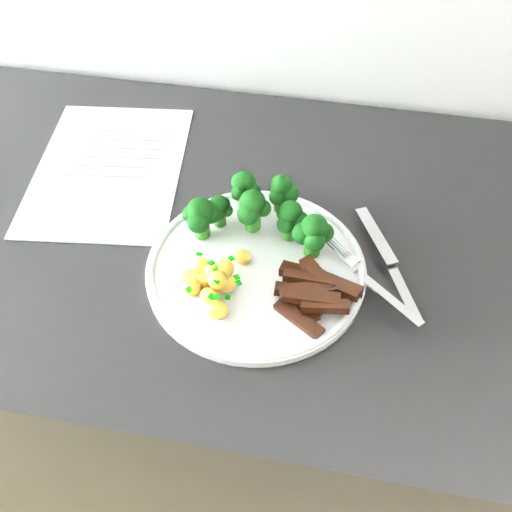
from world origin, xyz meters
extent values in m
cube|color=black|center=(0.06, 1.67, 0.47)|extent=(2.50, 0.63, 0.94)
cube|color=silver|center=(-0.09, 1.75, 0.94)|extent=(0.25, 0.33, 0.00)
cube|color=slate|center=(-0.08, 1.84, 0.94)|extent=(0.14, 0.02, 0.00)
cube|color=slate|center=(-0.08, 1.81, 0.94)|extent=(0.14, 0.02, 0.00)
cube|color=slate|center=(-0.09, 1.79, 0.94)|extent=(0.13, 0.02, 0.00)
cube|color=slate|center=(-0.09, 1.77, 0.94)|extent=(0.13, 0.02, 0.00)
cube|color=slate|center=(-0.09, 1.75, 0.94)|extent=(0.12, 0.02, 0.00)
cube|color=slate|center=(-0.09, 1.72, 0.94)|extent=(0.12, 0.02, 0.00)
cylinder|color=white|center=(0.16, 1.59, 0.94)|extent=(0.28, 0.28, 0.01)
torus|color=white|center=(0.16, 1.59, 0.95)|extent=(0.28, 0.28, 0.01)
cylinder|color=#256216|center=(0.15, 1.65, 0.97)|extent=(0.02, 0.02, 0.03)
sphere|color=black|center=(0.16, 1.65, 0.99)|extent=(0.02, 0.02, 0.02)
sphere|color=black|center=(0.14, 1.66, 0.99)|extent=(0.02, 0.02, 0.02)
sphere|color=black|center=(0.14, 1.63, 1.00)|extent=(0.03, 0.03, 0.03)
sphere|color=black|center=(0.15, 1.65, 1.01)|extent=(0.03, 0.03, 0.03)
cylinder|color=#256216|center=(0.20, 1.65, 0.96)|extent=(0.02, 0.02, 0.03)
sphere|color=black|center=(0.21, 1.65, 0.98)|extent=(0.03, 0.03, 0.03)
sphere|color=black|center=(0.19, 1.66, 0.98)|extent=(0.02, 0.02, 0.02)
sphere|color=black|center=(0.19, 1.64, 0.98)|extent=(0.02, 0.02, 0.02)
sphere|color=black|center=(0.20, 1.65, 0.99)|extent=(0.03, 0.03, 0.03)
cylinder|color=#256216|center=(0.10, 1.65, 0.96)|extent=(0.02, 0.02, 0.02)
sphere|color=black|center=(0.11, 1.65, 0.98)|extent=(0.02, 0.02, 0.02)
sphere|color=black|center=(0.10, 1.66, 0.98)|extent=(0.02, 0.02, 0.02)
sphere|color=black|center=(0.09, 1.65, 0.98)|extent=(0.02, 0.02, 0.02)
sphere|color=black|center=(0.10, 1.64, 0.98)|extent=(0.02, 0.02, 0.02)
sphere|color=black|center=(0.10, 1.65, 0.98)|extent=(0.03, 0.03, 0.03)
cylinder|color=#256216|center=(0.18, 1.69, 0.97)|extent=(0.02, 0.02, 0.03)
sphere|color=black|center=(0.19, 1.68, 0.99)|extent=(0.03, 0.03, 0.03)
sphere|color=black|center=(0.18, 1.70, 0.99)|extent=(0.03, 0.03, 0.03)
sphere|color=black|center=(0.18, 1.68, 0.99)|extent=(0.02, 0.02, 0.02)
sphere|color=black|center=(0.18, 1.69, 1.00)|extent=(0.03, 0.03, 0.03)
cylinder|color=#256216|center=(0.13, 1.68, 0.97)|extent=(0.02, 0.02, 0.03)
sphere|color=black|center=(0.14, 1.68, 0.99)|extent=(0.02, 0.02, 0.02)
sphere|color=black|center=(0.12, 1.69, 0.99)|extent=(0.03, 0.03, 0.03)
sphere|color=black|center=(0.12, 1.67, 0.99)|extent=(0.02, 0.02, 0.02)
sphere|color=black|center=(0.13, 1.68, 1.00)|extent=(0.03, 0.03, 0.03)
cylinder|color=#256216|center=(0.23, 1.63, 0.96)|extent=(0.02, 0.02, 0.03)
sphere|color=black|center=(0.24, 1.63, 0.99)|extent=(0.02, 0.02, 0.02)
sphere|color=black|center=(0.23, 1.64, 0.99)|extent=(0.03, 0.03, 0.03)
sphere|color=black|center=(0.22, 1.62, 0.99)|extent=(0.03, 0.03, 0.03)
sphere|color=black|center=(0.23, 1.61, 0.99)|extent=(0.03, 0.03, 0.03)
sphere|color=black|center=(0.23, 1.63, 1.00)|extent=(0.03, 0.03, 0.03)
cylinder|color=#256216|center=(0.08, 1.63, 0.96)|extent=(0.02, 0.02, 0.03)
sphere|color=black|center=(0.10, 1.63, 0.98)|extent=(0.02, 0.02, 0.02)
sphere|color=black|center=(0.09, 1.64, 0.98)|extent=(0.03, 0.03, 0.03)
sphere|color=black|center=(0.07, 1.63, 0.98)|extent=(0.02, 0.02, 0.02)
sphere|color=black|center=(0.08, 1.62, 0.99)|extent=(0.03, 0.03, 0.03)
sphere|color=black|center=(0.08, 1.63, 0.99)|extent=(0.03, 0.03, 0.03)
ellipsoid|color=yellow|center=(0.12, 1.56, 0.96)|extent=(0.02, 0.02, 0.02)
ellipsoid|color=yellow|center=(0.11, 1.55, 0.96)|extent=(0.02, 0.02, 0.02)
ellipsoid|color=yellow|center=(0.09, 1.54, 0.96)|extent=(0.02, 0.02, 0.02)
ellipsoid|color=yellow|center=(0.13, 1.55, 0.96)|extent=(0.03, 0.02, 0.02)
ellipsoid|color=yellow|center=(0.12, 1.53, 0.96)|extent=(0.02, 0.02, 0.02)
ellipsoid|color=yellow|center=(0.09, 1.55, 0.96)|extent=(0.02, 0.02, 0.02)
ellipsoid|color=yellow|center=(0.10, 1.55, 0.96)|extent=(0.02, 0.02, 0.02)
ellipsoid|color=yellow|center=(0.13, 1.51, 0.96)|extent=(0.03, 0.02, 0.02)
ellipsoid|color=yellow|center=(0.12, 1.53, 0.96)|extent=(0.02, 0.02, 0.02)
ellipsoid|color=yellow|center=(0.13, 1.54, 0.97)|extent=(0.02, 0.02, 0.02)
ellipsoid|color=yellow|center=(0.12, 1.54, 0.97)|extent=(0.02, 0.02, 0.02)
ellipsoid|color=yellow|center=(0.14, 1.60, 0.96)|extent=(0.02, 0.02, 0.02)
ellipsoid|color=yellow|center=(0.12, 1.55, 0.97)|extent=(0.02, 0.02, 0.02)
ellipsoid|color=yellow|center=(0.10, 1.56, 0.97)|extent=(0.02, 0.02, 0.02)
ellipsoid|color=yellow|center=(0.13, 1.56, 0.97)|extent=(0.02, 0.02, 0.02)
ellipsoid|color=yellow|center=(0.13, 1.56, 0.97)|extent=(0.02, 0.02, 0.02)
cube|color=#036701|center=(0.12, 1.56, 0.98)|extent=(0.01, 0.01, 0.00)
cube|color=#036701|center=(0.11, 1.56, 0.98)|extent=(0.01, 0.01, 0.00)
cube|color=#036701|center=(0.10, 1.57, 0.98)|extent=(0.01, 0.01, 0.00)
cube|color=#036701|center=(0.13, 1.51, 0.98)|extent=(0.01, 0.01, 0.00)
cube|color=#036701|center=(0.13, 1.53, 0.98)|extent=(0.01, 0.01, 0.00)
cube|color=#036701|center=(0.10, 1.52, 0.98)|extent=(0.01, 0.01, 0.00)
cube|color=#036701|center=(0.12, 1.55, 0.98)|extent=(0.01, 0.01, 0.00)
cube|color=#036701|center=(0.12, 1.55, 0.98)|extent=(0.01, 0.01, 0.00)
cube|color=#036701|center=(0.14, 1.52, 0.98)|extent=(0.01, 0.01, 0.00)
cube|color=#036701|center=(0.15, 1.54, 0.98)|extent=(0.01, 0.01, 0.00)
cube|color=#036701|center=(0.14, 1.58, 0.98)|extent=(0.01, 0.01, 0.00)
cube|color=#036701|center=(0.15, 1.55, 0.98)|extent=(0.01, 0.01, 0.00)
cube|color=#036701|center=(0.13, 1.55, 0.98)|extent=(0.01, 0.01, 0.00)
cube|color=#036701|center=(0.13, 1.51, 0.98)|extent=(0.01, 0.01, 0.00)
cube|color=black|center=(0.23, 1.55, 0.95)|extent=(0.06, 0.04, 0.01)
cube|color=black|center=(0.23, 1.56, 0.95)|extent=(0.07, 0.02, 0.02)
cube|color=black|center=(0.23, 1.52, 0.95)|extent=(0.07, 0.05, 0.01)
cube|color=black|center=(0.22, 1.59, 0.95)|extent=(0.06, 0.03, 0.02)
cube|color=black|center=(0.23, 1.56, 0.95)|extent=(0.07, 0.05, 0.01)
cube|color=black|center=(0.23, 1.54, 0.95)|extent=(0.05, 0.05, 0.01)
cube|color=black|center=(0.26, 1.56, 0.95)|extent=(0.07, 0.03, 0.01)
cube|color=black|center=(0.26, 1.57, 0.96)|extent=(0.07, 0.04, 0.02)
cube|color=black|center=(0.24, 1.54, 0.97)|extent=(0.07, 0.02, 0.01)
cube|color=black|center=(0.23, 1.55, 0.97)|extent=(0.07, 0.04, 0.01)
cube|color=black|center=(0.23, 1.55, 0.97)|extent=(0.06, 0.03, 0.01)
cube|color=black|center=(0.23, 1.57, 0.97)|extent=(0.06, 0.01, 0.01)
cube|color=black|center=(0.25, 1.53, 0.97)|extent=(0.06, 0.02, 0.01)
cube|color=black|center=(0.24, 1.58, 0.97)|extent=(0.05, 0.05, 0.01)
cube|color=silver|center=(0.33, 1.57, 0.96)|extent=(0.09, 0.08, 0.02)
cube|color=silver|center=(0.28, 1.62, 0.96)|extent=(0.03, 0.03, 0.01)
cylinder|color=silver|center=(0.27, 1.64, 0.96)|extent=(0.03, 0.03, 0.00)
cylinder|color=silver|center=(0.26, 1.63, 0.96)|extent=(0.03, 0.03, 0.00)
cylinder|color=silver|center=(0.26, 1.63, 0.96)|extent=(0.03, 0.03, 0.00)
cylinder|color=silver|center=(0.26, 1.63, 0.96)|extent=(0.03, 0.03, 0.00)
cube|color=silver|center=(0.31, 1.67, 0.95)|extent=(0.06, 0.11, 0.01)
cube|color=silver|center=(0.35, 1.59, 0.94)|extent=(0.05, 0.09, 0.02)
camera|label=1|loc=(0.25, 1.14, 1.50)|focal=40.12mm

